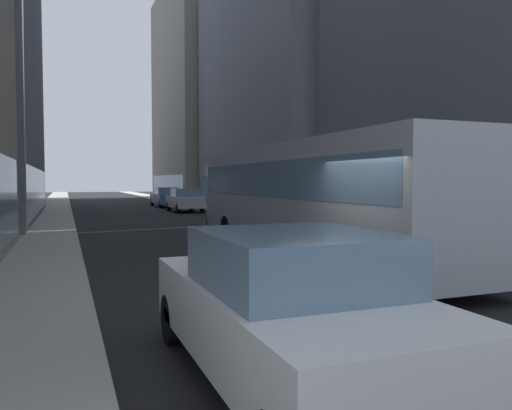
# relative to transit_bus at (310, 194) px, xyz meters

# --- Properties ---
(ground_plane) EXTENTS (120.00, 120.00, 0.00)m
(ground_plane) POSITION_rel_transit_bus_xyz_m (-1.20, 30.61, -1.78)
(ground_plane) COLOR black
(sidewalk_left) EXTENTS (2.40, 110.00, 0.15)m
(sidewalk_left) POSITION_rel_transit_bus_xyz_m (-6.90, 30.61, -1.70)
(sidewalk_left) COLOR #9E9991
(sidewalk_left) RESTS_ON ground
(sidewalk_right) EXTENTS (2.40, 110.00, 0.15)m
(sidewalk_right) POSITION_rel_transit_bus_xyz_m (4.50, 30.61, -1.70)
(sidewalk_right) COLOR #ADA89E
(sidewalk_right) RESTS_ON ground
(building_right_far) EXTENTS (11.95, 19.23, 24.59)m
(building_right_far) POSITION_rel_transit_bus_xyz_m (10.70, 44.70, 10.51)
(building_right_far) COLOR gray
(building_right_far) RESTS_ON ground
(transit_bus) EXTENTS (2.78, 11.53, 3.05)m
(transit_bus) POSITION_rel_transit_bus_xyz_m (0.00, 0.00, 0.00)
(transit_bus) COLOR #999EA3
(transit_bus) RESTS_ON ground
(car_blue_hatchback) EXTENTS (1.74, 4.76, 1.62)m
(car_blue_hatchback) POSITION_rel_transit_bus_xyz_m (1.60, 28.83, -0.95)
(car_blue_hatchback) COLOR #4C6BB7
(car_blue_hatchback) RESTS_ON ground
(car_silver_sedan) EXTENTS (1.85, 3.98, 1.62)m
(car_silver_sedan) POSITION_rel_transit_bus_xyz_m (1.60, 21.69, -0.96)
(car_silver_sedan) COLOR #B7BABF
(car_silver_sedan) RESTS_ON ground
(car_white_van) EXTENTS (1.84, 4.34, 1.62)m
(car_white_van) POSITION_rel_transit_bus_xyz_m (-4.00, -7.23, -0.95)
(car_white_van) COLOR silver
(car_white_van) RESTS_ON ground
(dalmatian_dog) EXTENTS (0.22, 0.96, 0.72)m
(dalmatian_dog) POSITION_rel_transit_bus_xyz_m (-1.70, -4.95, -1.26)
(dalmatian_dog) COLOR white
(dalmatian_dog) RESTS_ON ground
(pedestrian_with_handbag) EXTENTS (0.45, 0.34, 1.69)m
(pedestrian_with_handbag) POSITION_rel_transit_bus_xyz_m (4.73, 1.26, -0.76)
(pedestrian_with_handbag) COLOR #1E1E2D
(pedestrian_with_handbag) RESTS_ON sidewalk_right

